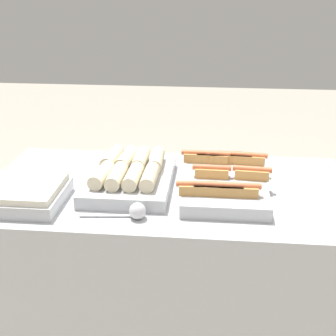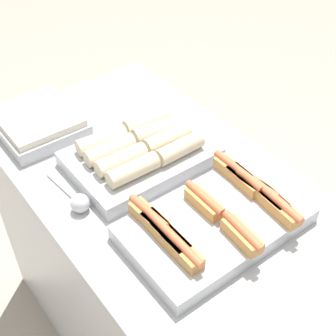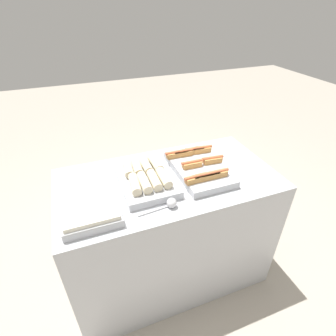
% 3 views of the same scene
% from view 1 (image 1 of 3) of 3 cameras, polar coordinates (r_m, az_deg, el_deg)
% --- Properties ---
extents(counter, '(1.41, 0.75, 0.95)m').
position_cam_1_polar(counter, '(2.05, 0.05, -14.43)').
color(counter, '#B7BABF').
rests_on(counter, ground_plane).
extents(tray_hotdogs, '(0.35, 0.51, 0.10)m').
position_cam_1_polar(tray_hotdogs, '(1.79, 6.87, -1.44)').
color(tray_hotdogs, '#B7BABF').
rests_on(tray_hotdogs, counter).
extents(tray_wraps, '(0.32, 0.45, 0.10)m').
position_cam_1_polar(tray_wraps, '(1.81, -4.65, -0.89)').
color(tray_wraps, '#B7BABF').
rests_on(tray_wraps, counter).
extents(tray_side_front, '(0.30, 0.27, 0.07)m').
position_cam_1_polar(tray_side_front, '(1.75, -17.36, -3.08)').
color(tray_side_front, '#B7BABF').
rests_on(tray_side_front, counter).
extents(serving_spoon_near, '(0.23, 0.06, 0.06)m').
position_cam_1_polar(serving_spoon_near, '(1.58, -4.07, -5.30)').
color(serving_spoon_near, silver).
rests_on(serving_spoon_near, counter).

